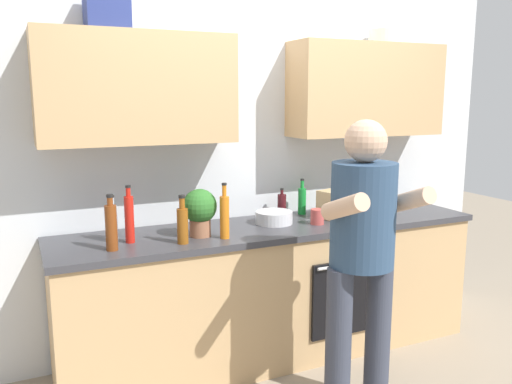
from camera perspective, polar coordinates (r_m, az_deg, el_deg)
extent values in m
plane|color=gray|center=(3.78, 1.88, -16.97)|extent=(12.00, 12.00, 0.00)
cube|color=silver|center=(3.71, -0.49, 2.87)|extent=(4.00, 0.06, 2.50)
cube|color=tan|center=(3.24, -12.68, 10.86)|extent=(1.16, 0.32, 0.65)
cube|color=tan|center=(3.93, 11.86, 10.74)|extent=(1.16, 0.32, 0.65)
cylinder|color=silver|center=(4.05, 13.98, 15.96)|extent=(0.26, 0.26, 0.10)
cube|color=navy|center=(3.25, -15.83, 18.51)|extent=(0.24, 0.20, 0.23)
cube|color=tan|center=(3.60, 1.93, -10.87)|extent=(2.80, 0.60, 0.86)
cube|color=#38383D|center=(3.46, 1.97, -3.91)|extent=(2.84, 0.64, 0.04)
cube|color=black|center=(3.53, 10.10, -11.11)|extent=(0.56, 0.02, 0.50)
cylinder|color=silver|center=(3.44, 10.44, -7.65)|extent=(0.52, 0.02, 0.02)
cylinder|color=#383D4C|center=(2.97, 8.88, -15.95)|extent=(0.14, 0.14, 0.84)
cylinder|color=#383D4C|center=(3.11, 13.02, -14.85)|extent=(0.14, 0.14, 0.84)
cylinder|color=navy|center=(2.81, 11.49, -2.44)|extent=(0.34, 0.34, 0.55)
sphere|color=#D8AD8C|center=(2.75, 11.78, 5.42)|extent=(0.22, 0.22, 0.22)
cylinder|color=#D8AD8C|center=(2.58, 9.53, -1.61)|extent=(0.09, 0.31, 0.19)
cylinder|color=#D8AD8C|center=(2.82, 16.27, -0.87)|extent=(0.09, 0.31, 0.19)
cylinder|color=black|center=(4.02, 12.81, -0.50)|extent=(0.05, 0.05, 0.19)
cylinder|color=black|center=(4.00, 12.88, 1.13)|extent=(0.02, 0.02, 0.04)
cylinder|color=black|center=(4.00, 12.89, 1.51)|extent=(0.02, 0.02, 0.01)
cylinder|color=#471419|center=(3.70, 2.81, -1.44)|extent=(0.06, 0.06, 0.15)
cylinder|color=#471419|center=(3.69, 2.82, -0.02)|extent=(0.02, 0.02, 0.03)
cylinder|color=black|center=(3.68, 2.82, 0.32)|extent=(0.02, 0.02, 0.01)
cylinder|color=silver|center=(3.15, -15.20, -3.32)|extent=(0.05, 0.05, 0.22)
cylinder|color=silver|center=(3.12, -15.32, -0.99)|extent=(0.02, 0.02, 0.05)
cylinder|color=black|center=(3.12, -15.34, -0.46)|extent=(0.03, 0.03, 0.01)
cylinder|color=#8C4C14|center=(3.04, -7.94, -3.68)|extent=(0.06, 0.06, 0.20)
cylinder|color=#8C4C14|center=(3.01, -8.00, -1.22)|extent=(0.03, 0.03, 0.06)
cylinder|color=black|center=(3.00, -8.02, -0.48)|extent=(0.04, 0.04, 0.02)
cylinder|color=red|center=(3.10, -13.52, -2.92)|extent=(0.05, 0.05, 0.27)
cylinder|color=red|center=(3.07, -13.64, 0.00)|extent=(0.03, 0.03, 0.05)
cylinder|color=black|center=(3.07, -13.67, 0.58)|extent=(0.03, 0.03, 0.01)
cylinder|color=#198C33|center=(3.77, 4.99, -1.01)|extent=(0.06, 0.06, 0.18)
cylinder|color=#198C33|center=(3.75, 5.02, 0.81)|extent=(0.02, 0.02, 0.06)
cylinder|color=black|center=(3.75, 5.03, 1.34)|extent=(0.03, 0.03, 0.01)
cylinder|color=brown|center=(2.97, -15.37, -3.77)|extent=(0.06, 0.06, 0.25)
cylinder|color=brown|center=(2.94, -15.51, -0.98)|extent=(0.03, 0.03, 0.04)
cylinder|color=black|center=(2.94, -15.53, -0.41)|extent=(0.04, 0.04, 0.02)
cylinder|color=orange|center=(3.12, -3.42, -2.77)|extent=(0.06, 0.06, 0.25)
cylinder|color=orange|center=(3.08, -3.45, 0.12)|extent=(0.03, 0.03, 0.07)
cylinder|color=black|center=(3.08, -3.46, 0.86)|extent=(0.03, 0.03, 0.01)
cylinder|color=slate|center=(3.85, 12.87, -1.79)|extent=(0.09, 0.09, 0.08)
cylinder|color=#BF4C47|center=(3.49, 6.64, -2.66)|extent=(0.09, 0.09, 0.10)
cylinder|color=silver|center=(3.49, 1.96, -2.76)|extent=(0.25, 0.25, 0.08)
cylinder|color=#9E6647|center=(3.19, -6.05, -3.87)|extent=(0.13, 0.13, 0.10)
sphere|color=#2D6B28|center=(3.16, -6.10, -1.52)|extent=(0.21, 0.21, 0.21)
cube|color=tan|center=(3.68, 8.62, -1.34)|extent=(0.24, 0.24, 0.19)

